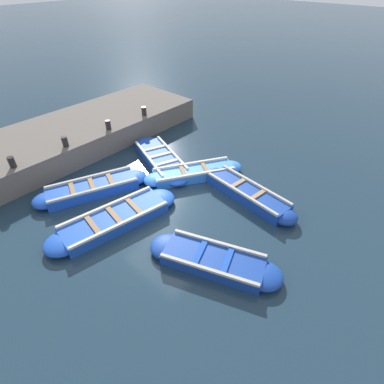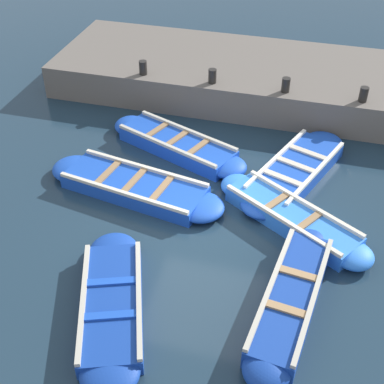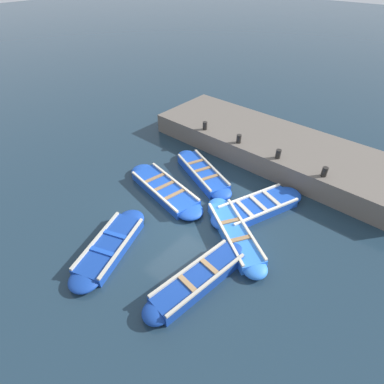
{
  "view_description": "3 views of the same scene",
  "coord_description": "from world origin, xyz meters",
  "px_view_note": "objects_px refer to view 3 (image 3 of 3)",
  "views": [
    {
      "loc": [
        5.3,
        -4.86,
        5.94
      ],
      "look_at": [
        0.5,
        0.52,
        0.39
      ],
      "focal_mm": 28.0,
      "sensor_mm": 36.0,
      "label": 1
    },
    {
      "loc": [
        7.59,
        1.78,
        6.87
      ],
      "look_at": [
        -0.32,
        -0.38,
        0.42
      ],
      "focal_mm": 50.0,
      "sensor_mm": 36.0,
      "label": 2
    },
    {
      "loc": [
        5.37,
        4.81,
        7.04
      ],
      "look_at": [
        -0.76,
        -0.53,
        0.47
      ],
      "focal_mm": 28.0,
      "sensor_mm": 36.0,
      "label": 3
    }
  ],
  "objects_px": {
    "bollard_mid_south": "(278,154)",
    "bollard_north": "(205,126)",
    "boat_centre": "(258,207)",
    "bollard_mid_north": "(239,139)",
    "boat_inner_gap": "(199,279)",
    "boat_bow_out": "(235,234)",
    "boat_mid_row": "(202,173)",
    "boat_tucked": "(164,189)",
    "bollard_south": "(325,172)",
    "boat_far_corner": "(110,246)"
  },
  "relations": [
    {
      "from": "boat_tucked",
      "to": "boat_far_corner",
      "type": "height_order",
      "value": "boat_tucked"
    },
    {
      "from": "bollard_south",
      "to": "boat_mid_row",
      "type": "bearing_deg",
      "value": -64.28
    },
    {
      "from": "boat_bow_out",
      "to": "bollard_south",
      "type": "relative_size",
      "value": 9.6
    },
    {
      "from": "boat_inner_gap",
      "to": "boat_bow_out",
      "type": "relative_size",
      "value": 1.07
    },
    {
      "from": "bollard_north",
      "to": "bollard_mid_south",
      "type": "xyz_separation_m",
      "value": [
        0.0,
        3.58,
        0.0
      ]
    },
    {
      "from": "bollard_north",
      "to": "bollard_south",
      "type": "xyz_separation_m",
      "value": [
        0.0,
        5.37,
        0.0
      ]
    },
    {
      "from": "boat_mid_row",
      "to": "boat_far_corner",
      "type": "bearing_deg",
      "value": 3.71
    },
    {
      "from": "boat_far_corner",
      "to": "boat_tucked",
      "type": "bearing_deg",
      "value": -166.64
    },
    {
      "from": "boat_mid_row",
      "to": "bollard_north",
      "type": "relative_size",
      "value": 10.5
    },
    {
      "from": "boat_inner_gap",
      "to": "bollard_north",
      "type": "xyz_separation_m",
      "value": [
        -5.77,
        -4.51,
        0.86
      ]
    },
    {
      "from": "boat_tucked",
      "to": "boat_bow_out",
      "type": "height_order",
      "value": "boat_bow_out"
    },
    {
      "from": "boat_bow_out",
      "to": "boat_mid_row",
      "type": "bearing_deg",
      "value": -123.21
    },
    {
      "from": "boat_inner_gap",
      "to": "boat_mid_row",
      "type": "distance_m",
      "value": 4.94
    },
    {
      "from": "boat_far_corner",
      "to": "bollard_north",
      "type": "height_order",
      "value": "bollard_north"
    },
    {
      "from": "boat_mid_row",
      "to": "bollard_mid_south",
      "type": "distance_m",
      "value": 2.99
    },
    {
      "from": "boat_centre",
      "to": "boat_inner_gap",
      "type": "relative_size",
      "value": 1.04
    },
    {
      "from": "boat_centre",
      "to": "bollard_mid_south",
      "type": "distance_m",
      "value": 2.43
    },
    {
      "from": "boat_far_corner",
      "to": "boat_bow_out",
      "type": "distance_m",
      "value": 3.82
    },
    {
      "from": "boat_tucked",
      "to": "boat_inner_gap",
      "type": "distance_m",
      "value": 4.09
    },
    {
      "from": "boat_bow_out",
      "to": "bollard_south",
      "type": "height_order",
      "value": "bollard_south"
    },
    {
      "from": "boat_tucked",
      "to": "bollard_north",
      "type": "height_order",
      "value": "bollard_north"
    },
    {
      "from": "boat_mid_row",
      "to": "bollard_north",
      "type": "xyz_separation_m",
      "value": [
        -1.89,
        -1.44,
        0.87
      ]
    },
    {
      "from": "boat_tucked",
      "to": "boat_mid_row",
      "type": "height_order",
      "value": "boat_mid_row"
    },
    {
      "from": "bollard_north",
      "to": "bollard_mid_north",
      "type": "bearing_deg",
      "value": 90.0
    },
    {
      "from": "boat_bow_out",
      "to": "bollard_north",
      "type": "distance_m",
      "value": 5.75
    },
    {
      "from": "boat_tucked",
      "to": "bollard_north",
      "type": "distance_m",
      "value": 3.86
    },
    {
      "from": "bollard_north",
      "to": "boat_tucked",
      "type": "bearing_deg",
      "value": 15.98
    },
    {
      "from": "boat_mid_row",
      "to": "bollard_mid_north",
      "type": "relative_size",
      "value": 10.5
    },
    {
      "from": "boat_far_corner",
      "to": "boat_mid_row",
      "type": "bearing_deg",
      "value": -176.29
    },
    {
      "from": "boat_mid_row",
      "to": "boat_far_corner",
      "type": "xyz_separation_m",
      "value": [
        4.72,
        0.31,
        -0.03
      ]
    },
    {
      "from": "boat_far_corner",
      "to": "bollard_mid_north",
      "type": "relative_size",
      "value": 9.91
    },
    {
      "from": "boat_tucked",
      "to": "boat_bow_out",
      "type": "distance_m",
      "value": 3.24
    },
    {
      "from": "boat_centre",
      "to": "bollard_mid_south",
      "type": "xyz_separation_m",
      "value": [
        -2.19,
        -0.58,
        0.88
      ]
    },
    {
      "from": "boat_mid_row",
      "to": "boat_bow_out",
      "type": "bearing_deg",
      "value": 56.79
    },
    {
      "from": "bollard_mid_south",
      "to": "bollard_south",
      "type": "xyz_separation_m",
      "value": [
        0.0,
        1.79,
        0.0
      ]
    },
    {
      "from": "bollard_north",
      "to": "bollard_mid_south",
      "type": "bearing_deg",
      "value": 90.0
    },
    {
      "from": "boat_mid_row",
      "to": "bollard_mid_north",
      "type": "xyz_separation_m",
      "value": [
        -1.89,
        0.35,
        0.87
      ]
    },
    {
      "from": "boat_far_corner",
      "to": "bollard_mid_south",
      "type": "relative_size",
      "value": 9.91
    },
    {
      "from": "boat_mid_row",
      "to": "bollard_south",
      "type": "height_order",
      "value": "bollard_south"
    },
    {
      "from": "boat_bow_out",
      "to": "bollard_mid_north",
      "type": "relative_size",
      "value": 9.6
    },
    {
      "from": "boat_bow_out",
      "to": "bollard_south",
      "type": "bearing_deg",
      "value": 163.64
    },
    {
      "from": "boat_mid_row",
      "to": "boat_far_corner",
      "type": "height_order",
      "value": "boat_mid_row"
    },
    {
      "from": "boat_tucked",
      "to": "boat_mid_row",
      "type": "xyz_separation_m",
      "value": [
        -1.72,
        0.41,
        0.02
      ]
    },
    {
      "from": "boat_centre",
      "to": "bollard_south",
      "type": "relative_size",
      "value": 10.74
    },
    {
      "from": "bollard_mid_north",
      "to": "bollard_north",
      "type": "bearing_deg",
      "value": -90.0
    },
    {
      "from": "bollard_mid_south",
      "to": "boat_centre",
      "type": "bearing_deg",
      "value": 14.91
    },
    {
      "from": "boat_centre",
      "to": "boat_bow_out",
      "type": "relative_size",
      "value": 1.12
    },
    {
      "from": "boat_inner_gap",
      "to": "bollard_mid_north",
      "type": "xyz_separation_m",
      "value": [
        -5.77,
        -2.72,
        0.86
      ]
    },
    {
      "from": "bollard_mid_south",
      "to": "bollard_north",
      "type": "bearing_deg",
      "value": -90.0
    },
    {
      "from": "boat_centre",
      "to": "boat_mid_row",
      "type": "height_order",
      "value": "boat_mid_row"
    }
  ]
}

